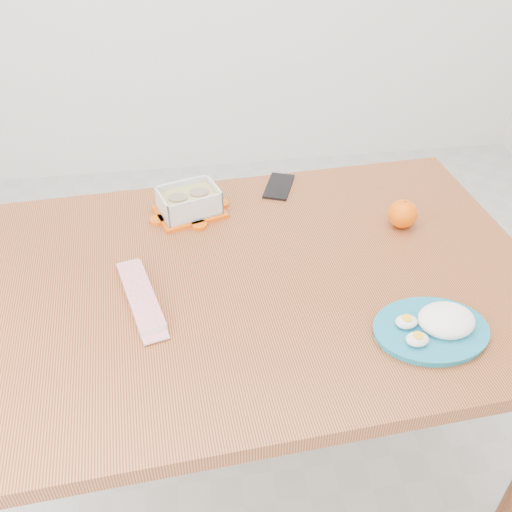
{
  "coord_description": "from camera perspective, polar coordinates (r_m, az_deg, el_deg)",
  "views": [
    {
      "loc": [
        -0.19,
        -1.14,
        1.62
      ],
      "look_at": [
        -0.04,
        -0.13,
        0.81
      ],
      "focal_mm": 40.0,
      "sensor_mm": 36.0,
      "label": 1
    }
  ],
  "objects": [
    {
      "name": "smartphone",
      "position": [
        1.67,
        2.3,
        6.97
      ],
      "size": [
        0.11,
        0.15,
        0.01
      ],
      "primitive_type": "cube",
      "rotation": [
        0.0,
        0.0,
        -0.37
      ],
      "color": "black",
      "rests_on": "dining_table"
    },
    {
      "name": "candy_bar",
      "position": [
        1.3,
        -11.45,
        -4.0
      ],
      "size": [
        0.11,
        0.24,
        0.02
      ],
      "primitive_type": "cube",
      "rotation": [
        0.0,
        0.0,
        1.82
      ],
      "color": "red",
      "rests_on": "dining_table"
    },
    {
      "name": "ground",
      "position": [
        2.0,
        0.64,
        -16.03
      ],
      "size": [
        3.5,
        3.5,
        0.0
      ],
      "primitive_type": "plane",
      "color": "#B7B7B2",
      "rests_on": "ground"
    },
    {
      "name": "dining_table",
      "position": [
        1.4,
        0.0,
        -4.64
      ],
      "size": [
        1.4,
        0.98,
        0.75
      ],
      "rotation": [
        0.0,
        0.0,
        0.06
      ],
      "color": "#A35C2E",
      "rests_on": "ground"
    },
    {
      "name": "food_container",
      "position": [
        1.55,
        -6.7,
        5.38
      ],
      "size": [
        0.21,
        0.18,
        0.07
      ],
      "rotation": [
        0.0,
        0.0,
        0.3
      ],
      "color": "#E85306",
      "rests_on": "dining_table"
    },
    {
      "name": "orange_fruit",
      "position": [
        1.54,
        14.47,
        4.1
      ],
      "size": [
        0.08,
        0.08,
        0.08
      ],
      "primitive_type": "sphere",
      "color": "#F63E04",
      "rests_on": "dining_table"
    },
    {
      "name": "rice_plate",
      "position": [
        1.26,
        17.58,
        -6.59
      ],
      "size": [
        0.24,
        0.24,
        0.07
      ],
      "rotation": [
        0.0,
        0.0,
        -0.01
      ],
      "color": "teal",
      "rests_on": "dining_table"
    }
  ]
}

